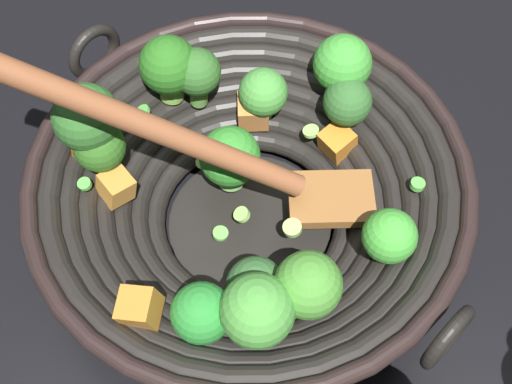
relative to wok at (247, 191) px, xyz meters
The scene contains 2 objects.
ground_plane 0.06m from the wok, 165.45° to the right, with size 4.00×4.00×0.00m, color black.
wok is the anchor object (origin of this frame).
Camera 1 is at (-0.19, 0.23, 0.54)m, focal length 49.87 mm.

